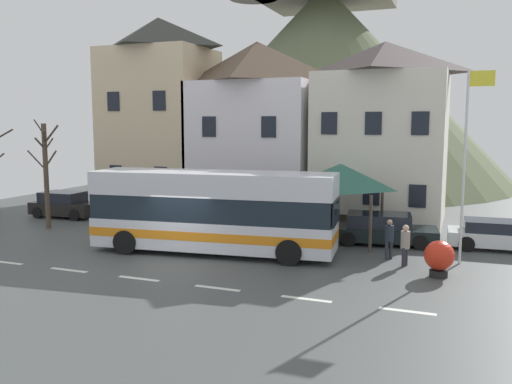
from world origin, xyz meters
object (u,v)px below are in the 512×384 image
Objects in this scene: parked_car_03 at (501,235)px; hilltop_castle at (322,80)px; townhouse_01 at (257,130)px; parked_car_01 at (382,229)px; public_bench at (332,222)px; transit_bus at (213,212)px; parked_car_00 at (65,205)px; pedestrian_00 at (389,236)px; parked_car_02 at (159,211)px; harbour_buoy at (439,257)px; pedestrian_01 at (405,243)px; townhouse_02 at (383,133)px; flagpole at (467,153)px; bus_shelter at (340,177)px; townhouse_00 at (160,115)px; bare_tree_02 at (46,172)px.

hilltop_castle is at bearing 117.82° from parked_car_03.
townhouse_01 is 2.07× the size of parked_car_01.
hilltop_castle is 20.19× the size of public_bench.
parked_car_00 is (-11.64, 4.68, -1.00)m from transit_bus.
townhouse_01 is at bearing 137.41° from pedestrian_00.
harbour_buoy is at bearing -19.85° from parked_car_02.
pedestrian_01 is at bearing -0.97° from transit_bus.
hilltop_castle is 29.55m from transit_bus.
parked_car_00 is 2.44× the size of pedestrian_00.
parked_car_02 is 9.22m from public_bench.
townhouse_02 is at bearing 65.74° from public_bench.
public_bench is (-3.33, 4.53, -0.47)m from pedestrian_00.
pedestrian_01 reaches higher than harbour_buoy.
parked_car_00 is at bearing -178.72° from parked_car_02.
flagpole is (12.32, -26.63, -4.94)m from hilltop_castle.
parked_car_03 is at bearing 7.58° from bus_shelter.
townhouse_02 reaches higher than harbour_buoy.
parked_car_03 is at bearing 50.30° from pedestrian_01.
harbour_buoy is at bearing -42.76° from townhouse_01.
parked_car_03 is (11.12, 4.95, -1.08)m from transit_bus.
pedestrian_00 reaches higher than parked_car_00.
hilltop_castle reaches higher than parked_car_01.
pedestrian_01 is (9.32, -8.73, -4.07)m from townhouse_01.
townhouse_02 reaches higher than pedestrian_01.
townhouse_01 reaches higher than transit_bus.
bus_shelter reaches higher than parked_car_00.
pedestrian_01 is at bearing -69.62° from hilltop_castle.
townhouse_00 is 0.35× the size of hilltop_castle.
flagpole is (6.04, -4.21, 3.75)m from public_bench.
townhouse_00 is at bearing 152.56° from parked_car_01.
harbour_buoy is (4.48, -4.40, -2.23)m from bus_shelter.
parked_car_02 is (-2.85, -23.63, -8.49)m from hilltop_castle.
pedestrian_00 is at bearing -45.17° from bus_shelter.
parked_car_00 is at bearing 151.78° from transit_bus.
hilltop_castle is 28.58m from parked_car_03.
hilltop_castle is 30.74m from pedestrian_01.
townhouse_00 is at bearing 164.45° from public_bench.
townhouse_01 is at bearing 138.54° from bus_shelter.
townhouse_00 is 7.23m from parked_car_02.
bare_tree_02 reaches higher than transit_bus.
bare_tree_02 is (-8.42, -7.76, -2.06)m from townhouse_01.
bare_tree_02 is at bearing -105.50° from hilltop_castle.
bare_tree_02 is (-4.57, -3.15, 2.23)m from parked_car_02.
townhouse_02 reaches higher than parked_car_01.
hilltop_castle is at bearing 113.63° from townhouse_02.
hilltop_castle is 3.24× the size of transit_bus.
harbour_buoy is (5.29, -6.39, 0.24)m from public_bench.
transit_bus is 12.22m from parked_car_03.
pedestrian_01 is at bearing -17.49° from parked_car_02.
townhouse_02 is 20.60m from hilltop_castle.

